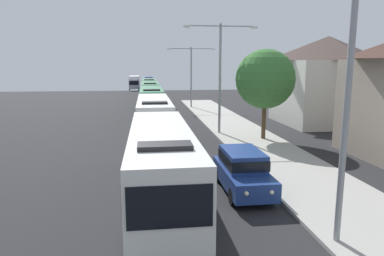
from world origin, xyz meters
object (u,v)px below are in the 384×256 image
bus_second_in_line (154,116)px  roadside_tree (265,79)px  bus_middle (151,100)px  bus_tail_end (149,83)px  bus_lead (161,161)px  streetlamp_far (191,70)px  box_truck_oncoming (134,82)px  bus_fourth_in_line (150,92)px  streetlamp_mid (220,68)px  bus_rear (149,87)px  white_suv (243,169)px  streetlamp_near (348,89)px

bus_second_in_line → roadside_tree: (8.27, -2.13, 2.96)m
bus_middle → roadside_tree: bearing=-61.5°
bus_second_in_line → bus_tail_end: size_ratio=1.00×
bus_lead → streetlamp_far: (5.40, 32.08, 3.34)m
box_truck_oncoming → bus_fourth_in_line: bearing=-83.8°
bus_lead → streetlamp_far: 32.70m
bus_second_in_line → streetlamp_mid: bearing=6.1°
bus_middle → streetlamp_far: 8.61m
bus_middle → bus_rear: bearing=90.0°
bus_lead → streetlamp_mid: streetlamp_mid is taller
box_truck_oncoming → roadside_tree: 59.95m
bus_lead → roadside_tree: size_ratio=1.67×
streetlamp_far → roadside_tree: 21.23m
streetlamp_mid → bus_tail_end: bearing=96.0°
roadside_tree → bus_second_in_line: bearing=165.6°
bus_middle → white_suv: bus_middle is taller
streetlamp_near → streetlamp_far: streetlamp_far is taller
bus_middle → streetlamp_near: (5.40, -30.82, 3.29)m
streetlamp_mid → box_truck_oncoming: bearing=98.8°
bus_second_in_line → bus_tail_end: (-0.00, 51.87, -0.00)m
bus_middle → bus_fourth_in_line: (-0.00, 13.39, -0.00)m
bus_rear → white_suv: bearing=-85.9°
box_truck_oncoming → bus_tail_end: bearing=-55.2°
white_suv → streetlamp_mid: 14.06m
white_suv → roadside_tree: roadside_tree is taller
streetlamp_mid → streetlamp_near: bearing=-90.0°
bus_second_in_line → roadside_tree: 9.04m
white_suv → bus_middle: bearing=98.2°
bus_middle → roadside_tree: (8.27, -15.21, 2.96)m
bus_fourth_in_line → streetlamp_far: (5.40, -7.57, 3.34)m
bus_second_in_line → streetlamp_near: (5.40, -17.74, 3.29)m
bus_second_in_line → bus_middle: (0.00, 13.08, 0.00)m
bus_second_in_line → box_truck_oncoming: size_ratio=1.38×
box_truck_oncoming → streetlamp_near: size_ratio=1.03×
bus_lead → bus_rear: (0.00, 52.50, 0.00)m
bus_middle → bus_lead: bearing=-90.0°
bus_tail_end → roadside_tree: (8.27, -53.99, 2.96)m
bus_fourth_in_line → bus_middle: bearing=-90.0°
bus_rear → streetlamp_near: (5.40, -57.07, 3.29)m
bus_rear → streetlamp_mid: (5.40, -38.75, 3.80)m
white_suv → streetlamp_far: size_ratio=0.60×
bus_middle → bus_fourth_in_line: size_ratio=1.03×
white_suv → bus_second_in_line: bearing=106.3°
white_suv → streetlamp_far: bearing=86.9°
streetlamp_near → streetlamp_far: 36.64m
bus_second_in_line → streetlamp_far: 19.94m
streetlamp_near → roadside_tree: size_ratio=1.16×
white_suv → box_truck_oncoming: box_truck_oncoming is taller
bus_rear → white_suv: (3.70, -51.98, -0.66)m
bus_middle → streetlamp_mid: size_ratio=1.40×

